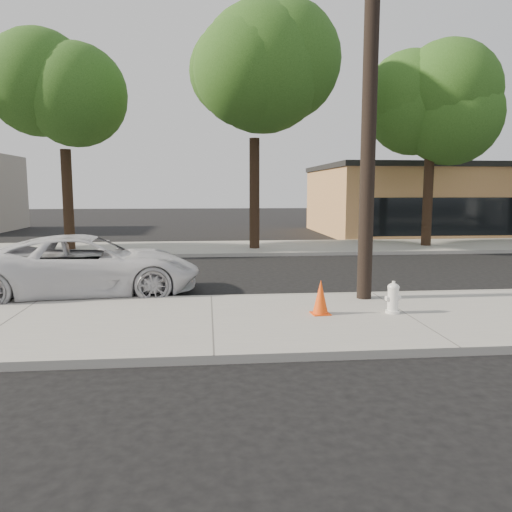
{
  "coord_description": "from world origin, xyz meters",
  "views": [
    {
      "loc": [
        -0.08,
        -13.97,
        2.69
      ],
      "look_at": [
        1.17,
        -1.29,
        1.0
      ],
      "focal_mm": 35.0,
      "sensor_mm": 36.0,
      "label": 1
    }
  ],
  "objects_px": {
    "utility_pole": "(370,100)",
    "fire_hydrant": "(393,299)",
    "traffic_cone": "(321,297)",
    "police_cruiser": "(88,266)"
  },
  "relations": [
    {
      "from": "utility_pole",
      "to": "traffic_cone",
      "type": "distance_m",
      "value": 4.64
    },
    {
      "from": "police_cruiser",
      "to": "traffic_cone",
      "type": "bearing_deg",
      "value": -126.02
    },
    {
      "from": "utility_pole",
      "to": "traffic_cone",
      "type": "relative_size",
      "value": 12.53
    },
    {
      "from": "fire_hydrant",
      "to": "traffic_cone",
      "type": "height_order",
      "value": "traffic_cone"
    },
    {
      "from": "utility_pole",
      "to": "fire_hydrant",
      "type": "distance_m",
      "value": 4.49
    },
    {
      "from": "utility_pole",
      "to": "police_cruiser",
      "type": "bearing_deg",
      "value": 166.42
    },
    {
      "from": "fire_hydrant",
      "to": "utility_pole",
      "type": "bearing_deg",
      "value": 89.16
    },
    {
      "from": "utility_pole",
      "to": "fire_hydrant",
      "type": "xyz_separation_m",
      "value": [
        0.15,
        -1.46,
        -4.24
      ]
    },
    {
      "from": "police_cruiser",
      "to": "fire_hydrant",
      "type": "distance_m",
      "value": 7.52
    },
    {
      "from": "police_cruiser",
      "to": "fire_hydrant",
      "type": "bearing_deg",
      "value": -120.63
    }
  ]
}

